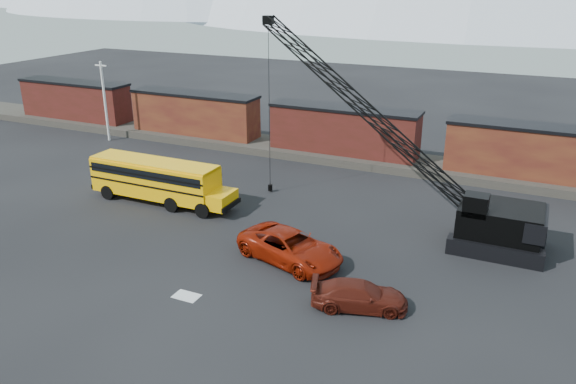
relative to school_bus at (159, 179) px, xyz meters
name	(u,v)px	position (x,y,z in m)	size (l,w,h in m)	color
ground	(218,262)	(8.81, -6.28, -1.79)	(160.00, 160.00, 0.00)	black
gravel_berm	(343,155)	(8.81, 15.72, -1.44)	(120.00, 5.00, 0.70)	#464039
boxcar_west_far	(76,100)	(-23.19, 15.72, 0.97)	(13.70, 3.10, 4.17)	#501916
boxcar_west_near	(195,113)	(-7.19, 15.72, 0.97)	(13.70, 3.10, 4.17)	#461514
boxcar_mid	(344,130)	(8.81, 15.72, 0.97)	(13.70, 3.10, 4.17)	#501916
boxcar_east_near	(534,151)	(24.81, 15.72, 0.97)	(13.70, 3.10, 4.17)	#461514
utility_pole	(105,100)	(-15.19, 11.72, 2.36)	(1.40, 0.24, 8.00)	silver
snow_patch	(187,296)	(9.31, -10.28, -1.78)	(1.40, 0.90, 0.02)	silver
school_bus	(159,179)	(0.00, 0.00, 0.00)	(11.65, 2.65, 3.19)	#FFB205
red_pickup	(290,247)	(12.65, -4.40, -0.88)	(3.05, 6.61, 1.84)	maroon
maroon_suv	(359,295)	(17.89, -7.50, -1.09)	(1.98, 4.87, 1.41)	#4D160D
crawler_crane	(370,114)	(14.62, 3.94, 5.52)	(20.33, 5.48, 13.41)	black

